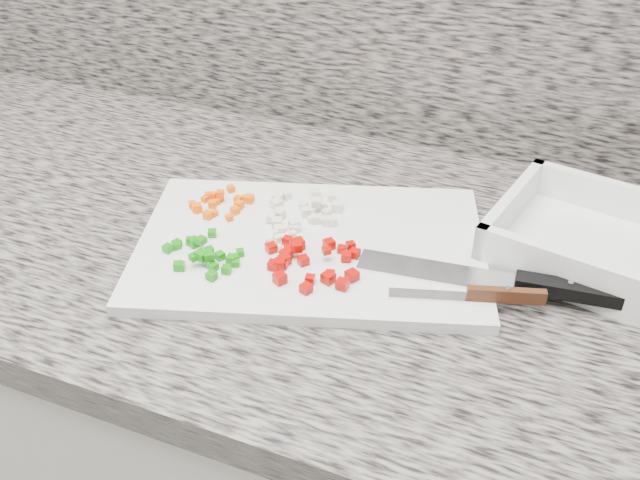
% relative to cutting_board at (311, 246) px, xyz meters
% --- Properties ---
extents(cabinet, '(3.92, 0.62, 0.86)m').
position_rel_cutting_board_xyz_m(cabinet, '(-0.10, 0.03, -0.48)').
color(cabinet, beige).
rests_on(cabinet, ground).
extents(countertop, '(3.96, 0.64, 0.04)m').
position_rel_cutting_board_xyz_m(countertop, '(-0.10, 0.03, -0.03)').
color(countertop, slate).
rests_on(countertop, cabinet).
extents(cutting_board, '(0.48, 0.39, 0.01)m').
position_rel_cutting_board_xyz_m(cutting_board, '(0.00, 0.00, 0.00)').
color(cutting_board, silver).
rests_on(cutting_board, countertop).
extents(carrot_pile, '(0.07, 0.08, 0.02)m').
position_rel_cutting_board_xyz_m(carrot_pile, '(-0.14, 0.03, 0.01)').
color(carrot_pile, '#FD5A05').
rests_on(carrot_pile, cutting_board).
extents(onion_pile, '(0.10, 0.10, 0.02)m').
position_rel_cutting_board_xyz_m(onion_pile, '(-0.03, 0.05, 0.01)').
color(onion_pile, silver).
rests_on(onion_pile, cutting_board).
extents(green_pepper_pile, '(0.10, 0.09, 0.02)m').
position_rel_cutting_board_xyz_m(green_pepper_pile, '(-0.10, -0.08, 0.01)').
color(green_pepper_pile, '#137C0B').
rests_on(green_pepper_pile, cutting_board).
extents(red_pepper_pile, '(0.12, 0.11, 0.02)m').
position_rel_cutting_board_xyz_m(red_pepper_pile, '(0.02, -0.05, 0.01)').
color(red_pepper_pile, '#AC0802').
rests_on(red_pepper_pile, cutting_board).
extents(garlic_pile, '(0.04, 0.06, 0.01)m').
position_rel_cutting_board_xyz_m(garlic_pile, '(-0.04, -0.00, 0.01)').
color(garlic_pile, '#F5E5BD').
rests_on(garlic_pile, cutting_board).
extents(chef_knife, '(0.29, 0.06, 0.02)m').
position_rel_cutting_board_xyz_m(chef_knife, '(0.25, 0.01, 0.01)').
color(chef_knife, silver).
rests_on(chef_knife, cutting_board).
extents(paring_knife, '(0.16, 0.06, 0.02)m').
position_rel_cutting_board_xyz_m(paring_knife, '(0.22, -0.03, 0.01)').
color(paring_knife, silver).
rests_on(paring_knife, cutting_board).
extents(tray, '(0.31, 0.25, 0.06)m').
position_rel_cutting_board_xyz_m(tray, '(0.34, 0.11, 0.01)').
color(tray, white).
rests_on(tray, countertop).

